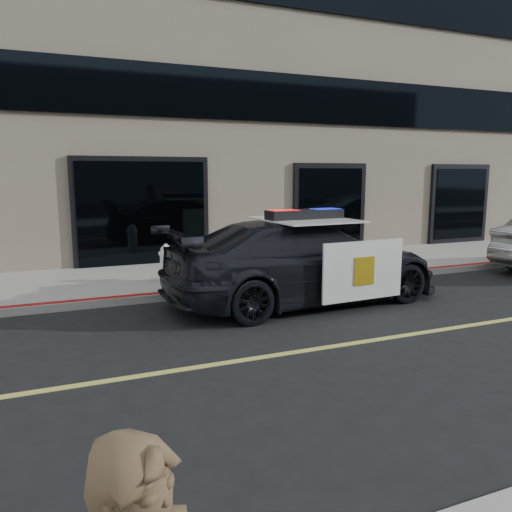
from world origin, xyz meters
name	(u,v)px	position (x,y,z in m)	size (l,w,h in m)	color
ground	(307,351)	(0.00, 0.00, 0.00)	(120.00, 120.00, 0.00)	black
sidewalk_n	(200,276)	(0.00, 5.25, 0.07)	(60.00, 3.50, 0.15)	gray
building_n	(149,58)	(0.00, 10.50, 6.00)	(60.00, 7.00, 12.00)	#756856
police_car	(304,261)	(1.25, 2.43, 0.80)	(2.83, 5.69, 1.79)	black
fire_hydrant	(166,264)	(-0.95, 4.56, 0.53)	(0.37, 0.51, 0.82)	white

